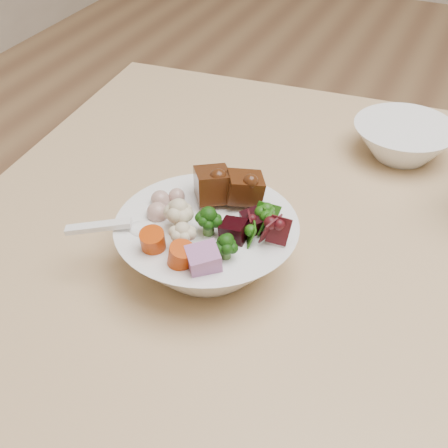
{
  "coord_description": "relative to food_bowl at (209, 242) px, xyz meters",
  "views": [
    {
      "loc": [
        -0.41,
        -0.67,
        1.15
      ],
      "look_at": [
        -0.61,
        -0.22,
        0.77
      ],
      "focal_mm": 50.0,
      "sensor_mm": 36.0,
      "label": 1
    }
  ],
  "objects": [
    {
      "name": "food_bowl",
      "position": [
        0.0,
        0.0,
        0.0
      ],
      "size": [
        0.19,
        0.19,
        0.1
      ],
      "color": "white",
      "rests_on": "dining_table"
    },
    {
      "name": "soup_spoon",
      "position": [
        -0.07,
        -0.04,
        0.02
      ],
      "size": [
        0.1,
        0.06,
        0.02
      ],
      "rotation": [
        0.0,
        0.0,
        0.41
      ],
      "color": "white",
      "rests_on": "food_bowl"
    },
    {
      "name": "side_bowl",
      "position": [
        0.14,
        0.31,
        -0.01
      ],
      "size": [
        0.14,
        0.14,
        0.05
      ],
      "primitive_type": null,
      "color": "white",
      "rests_on": "dining_table"
    }
  ]
}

